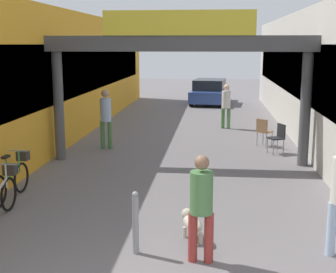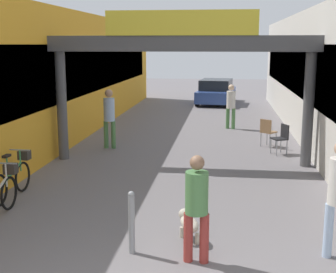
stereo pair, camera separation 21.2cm
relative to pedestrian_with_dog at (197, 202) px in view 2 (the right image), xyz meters
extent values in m
cube|color=gold|center=(-5.90, 8.57, 1.20)|extent=(3.00, 26.00, 4.27)
cube|color=black|center=(-4.42, 8.57, 1.41)|extent=(0.04, 23.40, 1.71)
cube|color=black|center=(2.82, 8.57, 1.41)|extent=(0.04, 23.40, 1.71)
cylinder|color=#4C4C4F|center=(-4.15, 5.98, 0.57)|extent=(0.28, 0.28, 3.02)
cylinder|color=#4C4C4F|center=(2.55, 5.98, 0.57)|extent=(0.28, 0.28, 3.02)
cube|color=#4C4C4F|center=(-0.80, 5.98, 2.29)|extent=(7.40, 0.44, 0.41)
cube|color=yellow|center=(-0.80, 5.78, 2.81)|extent=(3.96, 0.10, 0.64)
cylinder|color=#99332D|center=(-0.12, 0.01, -0.55)|extent=(0.15, 0.15, 0.76)
cylinder|color=#99332D|center=(0.12, -0.01, -0.55)|extent=(0.15, 0.15, 0.76)
cylinder|color=#4C7F47|center=(0.00, 0.00, 0.14)|extent=(0.36, 0.36, 0.63)
sphere|color=#8C664C|center=(0.00, 0.00, 0.60)|extent=(0.23, 0.23, 0.22)
cylinder|color=#A5BFE0|center=(1.98, 0.42, -0.51)|extent=(0.14, 0.14, 0.85)
cylinder|color=#4C7F47|center=(-3.30, 7.50, -0.51)|extent=(0.15, 0.15, 0.86)
cylinder|color=#4C7F47|center=(-3.06, 7.48, -0.51)|extent=(0.15, 0.15, 0.86)
cylinder|color=#A5BFE0|center=(-3.18, 7.49, 0.28)|extent=(0.37, 0.37, 0.71)
sphere|color=tan|center=(-3.18, 7.49, 0.79)|extent=(0.26, 0.26, 0.24)
cylinder|color=#4C7F47|center=(0.71, 11.36, -0.54)|extent=(0.19, 0.19, 0.79)
cylinder|color=#4C7F47|center=(0.50, 11.46, -0.54)|extent=(0.19, 0.19, 0.79)
cylinder|color=silver|center=(0.60, 11.41, 0.19)|extent=(0.45, 0.45, 0.66)
sphere|color=beige|center=(0.60, 11.41, 0.66)|extent=(0.30, 0.30, 0.22)
ellipsoid|color=beige|center=(-0.16, 0.75, -0.64)|extent=(0.46, 0.62, 0.23)
sphere|color=beige|center=(-0.26, 0.99, -0.56)|extent=(0.26, 0.26, 0.19)
sphere|color=white|center=(-0.23, 0.91, -0.65)|extent=(0.18, 0.18, 0.14)
cylinder|color=beige|center=(-0.30, 0.88, -0.85)|extent=(0.09, 0.09, 0.18)
cylinder|color=beige|center=(-0.16, 0.94, -0.85)|extent=(0.09, 0.09, 0.18)
cylinder|color=beige|center=(-0.15, 0.57, -0.85)|extent=(0.09, 0.09, 0.18)
cylinder|color=beige|center=(-0.02, 0.63, -0.85)|extent=(0.09, 0.09, 0.18)
torus|color=black|center=(-3.80, 1.81, -0.60)|extent=(0.05, 0.67, 0.67)
cylinder|color=beige|center=(-3.80, 1.75, -0.22)|extent=(0.03, 0.03, 0.46)
cylinder|color=gray|center=(-3.80, 1.75, 0.02)|extent=(0.46, 0.03, 0.03)
cube|color=#332D28|center=(-3.80, 1.95, -0.14)|extent=(0.24, 0.20, 0.20)
torus|color=black|center=(-4.02, 2.96, -0.60)|extent=(0.08, 0.67, 0.67)
cube|color=#338C4C|center=(-4.04, 2.45, -0.42)|extent=(0.08, 0.94, 0.34)
cylinder|color=#338C4C|center=(-4.05, 2.33, -0.20)|extent=(0.03, 0.03, 0.42)
cube|color=black|center=(-4.05, 2.33, 0.02)|extent=(0.11, 0.22, 0.05)
cylinder|color=#338C4C|center=(-4.02, 2.90, -0.22)|extent=(0.03, 0.03, 0.46)
cylinder|color=gray|center=(-4.02, 2.90, 0.02)|extent=(0.46, 0.05, 0.03)
cube|color=#332D28|center=(-4.02, 3.10, -0.14)|extent=(0.25, 0.21, 0.20)
cylinder|color=gray|center=(-1.01, 0.18, -0.47)|extent=(0.10, 0.10, 0.93)
sphere|color=gray|center=(-1.01, 0.18, 0.02)|extent=(0.10, 0.10, 0.10)
cylinder|color=gray|center=(1.90, 7.05, -0.71)|extent=(0.04, 0.04, 0.45)
cylinder|color=gray|center=(1.76, 7.36, -0.71)|extent=(0.04, 0.04, 0.45)
cylinder|color=gray|center=(2.21, 7.19, -0.71)|extent=(0.04, 0.04, 0.45)
cylinder|color=gray|center=(2.07, 7.50, -0.71)|extent=(0.04, 0.04, 0.45)
cube|color=black|center=(1.99, 7.27, -0.47)|extent=(0.53, 0.53, 0.04)
cube|color=black|center=(2.15, 7.35, -0.25)|extent=(0.20, 0.38, 0.40)
cylinder|color=gray|center=(1.75, 8.58, -0.71)|extent=(0.04, 0.04, 0.45)
cylinder|color=gray|center=(2.02, 8.36, -0.71)|extent=(0.04, 0.04, 0.45)
cylinder|color=gray|center=(1.54, 8.31, -0.71)|extent=(0.04, 0.04, 0.45)
cylinder|color=gray|center=(1.80, 8.10, -0.71)|extent=(0.04, 0.04, 0.45)
cube|color=olive|center=(1.78, 8.34, -0.47)|extent=(0.56, 0.56, 0.04)
cube|color=olive|center=(1.67, 8.20, -0.25)|extent=(0.34, 0.28, 0.40)
cube|color=#2D478C|center=(-0.11, 19.16, -0.46)|extent=(2.17, 4.17, 0.60)
cube|color=#1E2328|center=(-0.12, 19.01, 0.12)|extent=(1.80, 2.36, 0.55)
cylinder|color=black|center=(-0.74, 20.69, -0.64)|extent=(0.26, 0.62, 0.60)
cylinder|color=black|center=(0.84, 20.52, -0.64)|extent=(0.26, 0.62, 0.60)
cylinder|color=black|center=(-1.06, 17.81, -0.64)|extent=(0.26, 0.62, 0.60)
cylinder|color=black|center=(0.53, 17.63, -0.64)|extent=(0.26, 0.62, 0.60)
camera|label=1|loc=(0.17, -6.55, 2.27)|focal=50.00mm
camera|label=2|loc=(0.38, -6.52, 2.27)|focal=50.00mm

